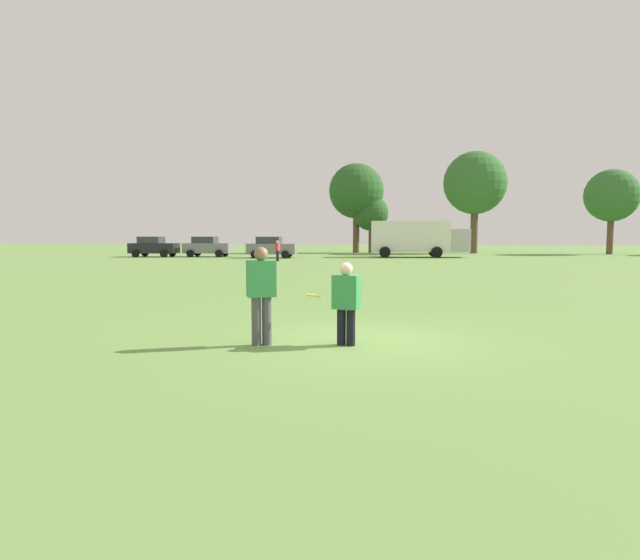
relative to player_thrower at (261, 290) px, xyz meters
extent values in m
plane|color=#6B9347|center=(1.75, 0.72, -1.02)|extent=(191.15, 191.15, 0.00)
cylinder|color=#4C4C51|center=(-0.09, -0.04, -0.57)|extent=(0.18, 0.18, 0.90)
cylinder|color=#4C4C51|center=(0.09, 0.04, -0.57)|extent=(0.18, 0.18, 0.90)
cube|color=#338C4C|center=(0.00, 0.00, 0.21)|extent=(0.58, 0.49, 0.66)
sphere|color=#8C664C|center=(0.00, 0.00, 0.66)|extent=(0.25, 0.25, 0.25)
cylinder|color=black|center=(1.61, 0.24, -0.68)|extent=(0.16, 0.16, 0.67)
cylinder|color=black|center=(1.44, 0.28, -0.68)|extent=(0.16, 0.16, 0.67)
cube|color=#338C4C|center=(1.53, 0.26, -0.04)|extent=(0.52, 0.37, 0.62)
sphere|color=beige|center=(1.53, 0.26, 0.39)|extent=(0.24, 0.24, 0.24)
cylinder|color=yellow|center=(0.93, 0.20, -0.10)|extent=(0.27, 0.27, 0.06)
cube|color=#D8590C|center=(-2.38, 9.55, -1.00)|extent=(0.32, 0.32, 0.03)
cone|color=orange|center=(-2.38, 9.55, -0.76)|extent=(0.24, 0.24, 0.45)
cube|color=black|center=(-20.30, 36.48, -0.24)|extent=(4.31, 2.07, 0.90)
cube|color=#2D333D|center=(-20.55, 36.47, 0.48)|extent=(2.10, 1.77, 0.64)
cylinder|color=black|center=(-19.07, 37.56, -0.69)|extent=(0.67, 0.26, 0.66)
cylinder|color=black|center=(-18.94, 35.57, -0.69)|extent=(0.67, 0.26, 0.66)
cylinder|color=black|center=(-21.67, 37.39, -0.69)|extent=(0.67, 0.26, 0.66)
cylinder|color=black|center=(-21.54, 35.40, -0.69)|extent=(0.67, 0.26, 0.66)
cube|color=slate|center=(-15.61, 37.48, -0.24)|extent=(4.31, 2.07, 0.90)
cube|color=#2D333D|center=(-15.86, 37.46, 0.48)|extent=(2.10, 1.77, 0.64)
cylinder|color=black|center=(-14.38, 38.56, -0.69)|extent=(0.67, 0.26, 0.66)
cylinder|color=black|center=(-14.25, 36.56, -0.69)|extent=(0.67, 0.26, 0.66)
cylinder|color=black|center=(-16.98, 38.39, -0.69)|extent=(0.67, 0.26, 0.66)
cylinder|color=black|center=(-16.85, 36.39, -0.69)|extent=(0.67, 0.26, 0.66)
cube|color=slate|center=(-9.31, 36.21, -0.24)|extent=(4.31, 2.07, 0.90)
cube|color=#2D333D|center=(-9.56, 36.20, 0.48)|extent=(2.10, 1.77, 0.64)
cylinder|color=black|center=(-8.08, 37.29, -0.69)|extent=(0.67, 0.26, 0.66)
cylinder|color=black|center=(-7.95, 35.30, -0.69)|extent=(0.67, 0.26, 0.66)
cylinder|color=black|center=(-10.68, 37.12, -0.69)|extent=(0.67, 0.26, 0.66)
cylinder|color=black|center=(-10.55, 35.13, -0.69)|extent=(0.67, 0.26, 0.66)
cube|color=white|center=(2.36, 39.70, 0.81)|extent=(6.95, 2.94, 2.70)
cube|color=#B2B2B7|center=(6.55, 39.97, 0.46)|extent=(1.95, 2.41, 2.00)
cylinder|color=black|center=(4.47, 41.21, -0.54)|extent=(0.98, 0.34, 0.96)
cylinder|color=black|center=(4.65, 38.48, -0.54)|extent=(0.98, 0.34, 0.96)
cylinder|color=black|center=(0.06, 40.92, -0.54)|extent=(0.98, 0.34, 0.96)
cylinder|color=black|center=(0.24, 38.19, -0.54)|extent=(0.98, 0.34, 0.96)
cylinder|color=black|center=(-7.41, 30.73, -0.62)|extent=(0.15, 0.15, 0.79)
cylinder|color=black|center=(-7.44, 30.57, -0.62)|extent=(0.15, 0.15, 0.79)
cube|color=red|center=(-7.43, 30.65, 0.05)|extent=(0.32, 0.46, 0.56)
sphere|color=beige|center=(-7.43, 30.65, 0.43)|extent=(0.21, 0.21, 0.21)
cylinder|color=brown|center=(-3.58, 50.66, 1.08)|extent=(0.70, 0.70, 4.19)
sphere|color=#285623|center=(-3.58, 50.66, 5.72)|extent=(5.99, 5.99, 5.99)
cylinder|color=brown|center=(-1.98, 50.56, 0.33)|extent=(0.45, 0.45, 2.70)
sphere|color=#285623|center=(-1.98, 50.56, 3.32)|extent=(3.86, 3.86, 3.86)
cylinder|color=brown|center=(8.99, 50.94, 1.30)|extent=(0.77, 0.77, 4.64)
sphere|color=#33662D|center=(8.99, 50.94, 6.43)|extent=(6.62, 6.62, 6.62)
cylinder|color=brown|center=(22.30, 50.35, 0.83)|extent=(0.62, 0.62, 3.69)
sphere|color=#33662D|center=(22.30, 50.35, 4.92)|extent=(5.27, 5.27, 5.27)
camera|label=1|loc=(2.73, -9.61, 1.02)|focal=30.83mm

